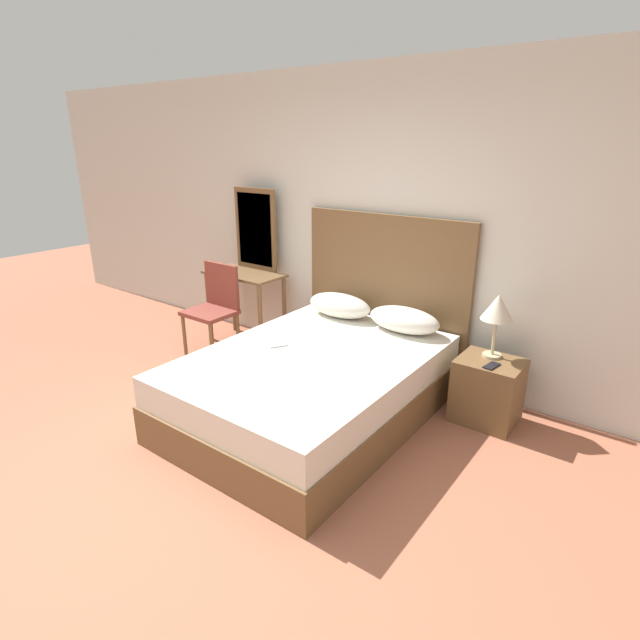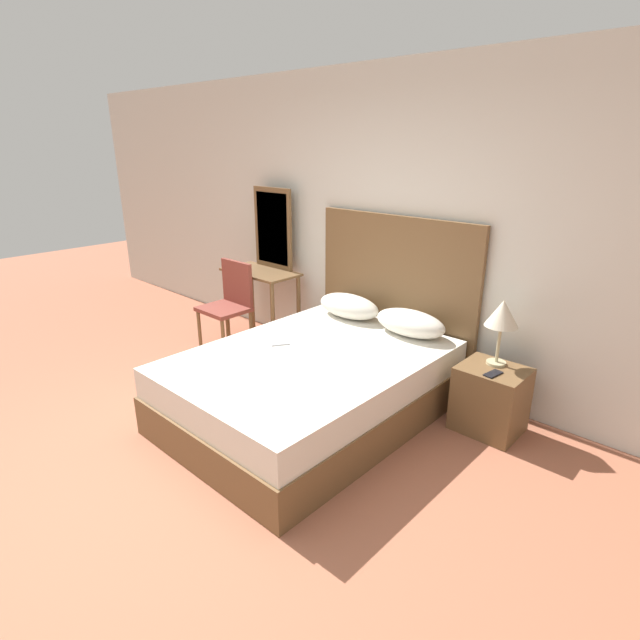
{
  "view_description": "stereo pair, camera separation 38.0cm",
  "coord_description": "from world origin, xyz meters",
  "px_view_note": "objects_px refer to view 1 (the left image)",
  "views": [
    {
      "loc": [
        2.24,
        -1.39,
        2.07
      ],
      "look_at": [
        0.1,
        1.48,
        0.78
      ],
      "focal_mm": 28.0,
      "sensor_mm": 36.0,
      "label": 1
    },
    {
      "loc": [
        2.53,
        -1.15,
        2.07
      ],
      "look_at": [
        0.1,
        1.48,
        0.78
      ],
      "focal_mm": 28.0,
      "sensor_mm": 36.0,
      "label": 2
    }
  ],
  "objects_px": {
    "table_lamp": "(498,309)",
    "vanity_desk": "(245,288)",
    "chair": "(215,303)",
    "phone_on_nightstand": "(492,366)",
    "phone_on_bed": "(278,345)",
    "bed": "(312,386)",
    "nightstand": "(487,391)"
  },
  "relations": [
    {
      "from": "table_lamp",
      "to": "vanity_desk",
      "type": "distance_m",
      "value": 2.62
    },
    {
      "from": "vanity_desk",
      "to": "chair",
      "type": "height_order",
      "value": "chair"
    },
    {
      "from": "table_lamp",
      "to": "chair",
      "type": "relative_size",
      "value": 0.54
    },
    {
      "from": "phone_on_nightstand",
      "to": "phone_on_bed",
      "type": "bearing_deg",
      "value": -155.06
    },
    {
      "from": "bed",
      "to": "phone_on_bed",
      "type": "bearing_deg",
      "value": -176.12
    },
    {
      "from": "phone_on_bed",
      "to": "vanity_desk",
      "type": "bearing_deg",
      "value": 144.99
    },
    {
      "from": "bed",
      "to": "chair",
      "type": "distance_m",
      "value": 1.61
    },
    {
      "from": "vanity_desk",
      "to": "bed",
      "type": "bearing_deg",
      "value": -28.23
    },
    {
      "from": "bed",
      "to": "vanity_desk",
      "type": "bearing_deg",
      "value": 151.77
    },
    {
      "from": "phone_on_nightstand",
      "to": "vanity_desk",
      "type": "height_order",
      "value": "vanity_desk"
    },
    {
      "from": "table_lamp",
      "to": "phone_on_nightstand",
      "type": "bearing_deg",
      "value": -71.41
    },
    {
      "from": "phone_on_bed",
      "to": "nightstand",
      "type": "height_order",
      "value": "phone_on_bed"
    },
    {
      "from": "table_lamp",
      "to": "phone_on_nightstand",
      "type": "height_order",
      "value": "table_lamp"
    },
    {
      "from": "bed",
      "to": "vanity_desk",
      "type": "relative_size",
      "value": 2.54
    },
    {
      "from": "nightstand",
      "to": "vanity_desk",
      "type": "bearing_deg",
      "value": 179.12
    },
    {
      "from": "phone_on_nightstand",
      "to": "bed",
      "type": "bearing_deg",
      "value": -150.11
    },
    {
      "from": "nightstand",
      "to": "vanity_desk",
      "type": "xyz_separation_m",
      "value": [
        -2.63,
        0.04,
        0.36
      ]
    },
    {
      "from": "bed",
      "to": "nightstand",
      "type": "distance_m",
      "value": 1.36
    },
    {
      "from": "phone_on_bed",
      "to": "vanity_desk",
      "type": "height_order",
      "value": "vanity_desk"
    },
    {
      "from": "phone_on_bed",
      "to": "nightstand",
      "type": "xyz_separation_m",
      "value": [
        1.44,
        0.79,
        -0.28
      ]
    },
    {
      "from": "chair",
      "to": "phone_on_bed",
      "type": "bearing_deg",
      "value": -19.62
    },
    {
      "from": "table_lamp",
      "to": "chair",
      "type": "height_order",
      "value": "table_lamp"
    },
    {
      "from": "bed",
      "to": "phone_on_nightstand",
      "type": "xyz_separation_m",
      "value": [
        1.16,
        0.67,
        0.25
      ]
    },
    {
      "from": "phone_on_bed",
      "to": "phone_on_nightstand",
      "type": "relative_size",
      "value": 1.03
    },
    {
      "from": "phone_on_nightstand",
      "to": "vanity_desk",
      "type": "relative_size",
      "value": 0.19
    },
    {
      "from": "table_lamp",
      "to": "vanity_desk",
      "type": "bearing_deg",
      "value": -179.1
    },
    {
      "from": "bed",
      "to": "table_lamp",
      "type": "relative_size",
      "value": 4.29
    },
    {
      "from": "phone_on_bed",
      "to": "chair",
      "type": "height_order",
      "value": "chair"
    },
    {
      "from": "chair",
      "to": "nightstand",
      "type": "bearing_deg",
      "value": 7.73
    },
    {
      "from": "phone_on_nightstand",
      "to": "chair",
      "type": "distance_m",
      "value": 2.7
    },
    {
      "from": "bed",
      "to": "chair",
      "type": "height_order",
      "value": "chair"
    },
    {
      "from": "nightstand",
      "to": "chair",
      "type": "relative_size",
      "value": 0.54
    }
  ]
}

